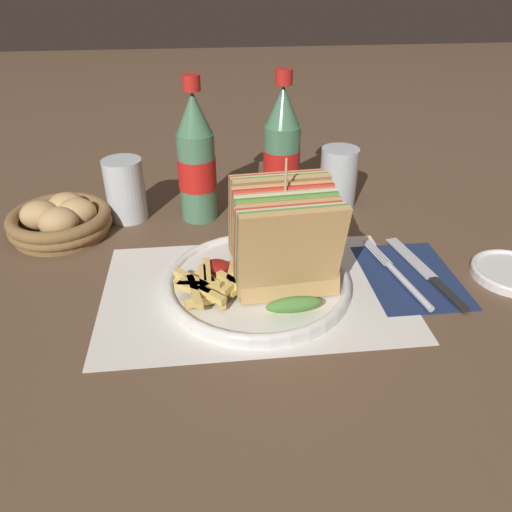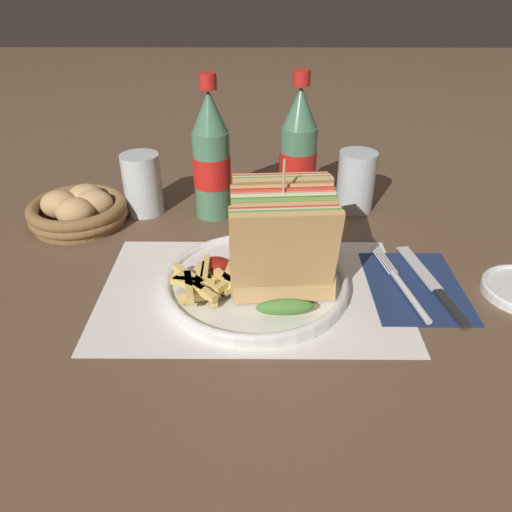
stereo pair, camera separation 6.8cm
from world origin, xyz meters
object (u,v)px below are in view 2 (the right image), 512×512
(knife, at_px, (431,283))
(glass_far, at_px, (143,188))
(club_sandwich, at_px, (282,237))
(fork, at_px, (404,288))
(plate_main, at_px, (256,282))
(coke_bottle_near, at_px, (211,159))
(bread_basket, at_px, (79,210))
(glass_near, at_px, (356,181))
(coke_bottle_far, at_px, (298,154))

(knife, xyz_separation_m, glass_far, (-0.44, 0.23, 0.04))
(club_sandwich, height_order, fork, club_sandwich)
(plate_main, height_order, fork, plate_main)
(coke_bottle_near, relative_size, bread_basket, 1.46)
(glass_near, distance_m, bread_basket, 0.47)
(club_sandwich, height_order, knife, club_sandwich)
(glass_far, xyz_separation_m, bread_basket, (-0.10, -0.04, -0.02))
(plate_main, relative_size, club_sandwich, 1.31)
(knife, bearing_deg, glass_near, 95.81)
(coke_bottle_near, xyz_separation_m, glass_far, (-0.12, 0.01, -0.06))
(coke_bottle_near, height_order, glass_far, coke_bottle_near)
(club_sandwich, bearing_deg, fork, -3.11)
(club_sandwich, xyz_separation_m, glass_near, (0.14, 0.25, -0.03))
(coke_bottle_far, height_order, glass_near, coke_bottle_far)
(knife, distance_m, glass_far, 0.49)
(coke_bottle_near, relative_size, coke_bottle_far, 1.00)
(glass_near, bearing_deg, fork, -84.12)
(coke_bottle_near, bearing_deg, knife, -35.02)
(coke_bottle_near, height_order, coke_bottle_far, same)
(coke_bottle_far, bearing_deg, bread_basket, -170.70)
(knife, relative_size, glass_near, 1.83)
(coke_bottle_far, relative_size, glass_far, 2.26)
(bread_basket, bearing_deg, fork, -21.94)
(fork, relative_size, glass_far, 1.73)
(coke_bottle_near, distance_m, glass_far, 0.13)
(glass_near, height_order, bread_basket, glass_near)
(plate_main, height_order, coke_bottle_far, coke_bottle_far)
(club_sandwich, distance_m, fork, 0.18)
(coke_bottle_far, distance_m, bread_basket, 0.38)
(fork, bearing_deg, bread_basket, 148.29)
(glass_near, height_order, glass_far, same)
(plate_main, height_order, knife, plate_main)
(plate_main, relative_size, coke_bottle_far, 1.06)
(knife, relative_size, glass_far, 1.83)
(club_sandwich, bearing_deg, coke_bottle_near, 115.47)
(club_sandwich, height_order, glass_far, club_sandwich)
(knife, height_order, coke_bottle_far, coke_bottle_far)
(fork, xyz_separation_m, bread_basket, (-0.50, 0.20, 0.02))
(glass_near, bearing_deg, coke_bottle_far, 179.23)
(bread_basket, bearing_deg, knife, -18.98)
(coke_bottle_near, xyz_separation_m, glass_near, (0.25, 0.02, -0.05))
(club_sandwich, xyz_separation_m, coke_bottle_near, (-0.11, 0.23, 0.02))
(plate_main, height_order, bread_basket, bread_basket)
(club_sandwich, xyz_separation_m, knife, (0.21, 0.01, -0.07))
(knife, height_order, glass_far, glass_far)
(club_sandwich, xyz_separation_m, glass_far, (-0.23, 0.24, -0.04))
(club_sandwich, bearing_deg, bread_basket, 150.00)
(plate_main, bearing_deg, knife, 1.39)
(club_sandwich, relative_size, coke_bottle_near, 0.81)
(plate_main, relative_size, bread_basket, 1.55)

